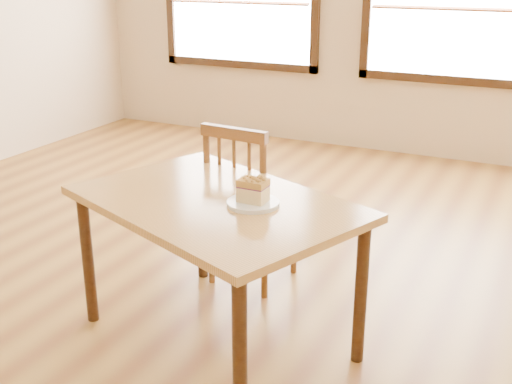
% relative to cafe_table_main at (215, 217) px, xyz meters
% --- Properties ---
extents(ground, '(8.00, 8.00, 0.00)m').
position_rel_cafe_table_main_xyz_m(ground, '(0.13, -0.30, -0.66)').
color(ground, olive).
extents(cafe_table_main, '(1.55, 1.30, 0.75)m').
position_rel_cafe_table_main_xyz_m(cafe_table_main, '(0.00, 0.00, 0.00)').
color(cafe_table_main, tan).
rests_on(cafe_table_main, ground).
extents(cafe_chair_main, '(0.48, 0.48, 0.98)m').
position_rel_cafe_table_main_xyz_m(cafe_chair_main, '(-0.14, 0.63, -0.17)').
color(cafe_chair_main, brown).
rests_on(cafe_chair_main, ground).
extents(plate, '(0.24, 0.24, 0.02)m').
position_rel_cafe_table_main_xyz_m(plate, '(0.19, 0.01, 0.10)').
color(plate, white).
rests_on(plate, cafe_table_main).
extents(cake_slice, '(0.14, 0.10, 0.12)m').
position_rel_cafe_table_main_xyz_m(cake_slice, '(0.19, 0.01, 0.17)').
color(cake_slice, '#FFDD90').
rests_on(cake_slice, plate).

